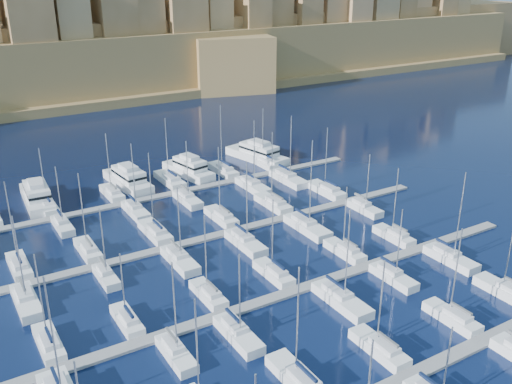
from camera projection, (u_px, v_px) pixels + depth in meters
ground at (260, 256)px, 92.78m from camera, size 600.00×600.00×0.00m
pontoon_near at (415, 374)px, 65.74m from camera, size 84.00×2.00×0.40m
pontoon_mid_near at (304, 288)px, 83.19m from camera, size 84.00×2.00×0.40m
pontoon_mid_far at (231, 232)px, 100.64m from camera, size 84.00×2.00×0.40m
pontoon_far at (179, 192)px, 118.09m from camera, size 84.00×2.00×0.40m
sailboat_2 at (299, 379)px, 64.04m from camera, size 2.87×9.57×15.15m
sailboat_3 at (380, 348)px, 69.31m from camera, size 2.58×8.58×12.85m
sailboat_4 at (452, 317)px, 75.31m from camera, size 2.48×8.28×13.83m
sailboat_5 at (506, 291)px, 81.29m from camera, size 2.77×9.22×14.38m
sailboat_12 at (49, 343)px, 70.18m from camera, size 2.50×8.35×13.15m
sailboat_13 at (127, 321)px, 74.71m from camera, size 2.31×7.69×10.66m
sailboat_14 at (209, 294)px, 80.60m from camera, size 2.40×7.99×13.06m
sailboat_15 at (274, 273)px, 86.11m from camera, size 2.50×8.34×12.90m
sailboat_16 at (345, 251)px, 92.73m from camera, size 2.49×8.29×12.07m
sailboat_17 at (394, 236)px, 97.90m from camera, size 2.46×8.20×13.19m
sailboat_19 at (176, 353)px, 68.39m from camera, size 2.36×7.88×13.68m
sailboat_20 at (238, 334)px, 71.97m from camera, size 2.68×8.95×12.58m
sailboat_21 at (341, 300)px, 79.26m from camera, size 3.06×10.21×14.95m
sailboat_22 at (393, 276)px, 85.19m from camera, size 2.48×8.26×12.17m
sailboat_23 at (450, 258)px, 90.48m from camera, size 2.79×9.32×15.71m
sailboat_24 at (19, 266)px, 88.08m from camera, size 2.66×8.88×14.82m
sailboat_25 at (88, 250)px, 93.10m from camera, size 2.57×8.58×14.18m
sailboat_26 at (155, 232)px, 99.29m from camera, size 2.92×9.73×15.33m
sailboat_27 at (221, 217)px, 105.25m from camera, size 2.73×9.09×14.33m
sailboat_28 at (273, 203)px, 111.08m from camera, size 2.92×9.72×15.26m
sailboat_29 at (327, 190)px, 117.54m from camera, size 3.00×9.99×14.22m
sailboat_30 at (26, 301)px, 78.90m from camera, size 2.84×9.45×14.23m
sailboat_31 at (106, 276)px, 85.30m from camera, size 2.22×7.39×12.30m
sailboat_32 at (180, 260)px, 90.02m from camera, size 2.86×9.54×13.49m
sailboat_33 at (245, 242)px, 95.65m from camera, size 2.95×9.83×15.58m
sailboat_34 at (307, 226)px, 101.31m from camera, size 3.20×10.68×17.14m
sailboat_35 at (364, 208)px, 109.16m from camera, size 2.49×8.31×11.92m
sailboat_37 at (48, 206)px, 110.02m from camera, size 2.72×9.08×12.53m
sailboat_38 at (112, 193)px, 116.10m from camera, size 2.67×8.91×13.48m
sailboat_39 at (170, 180)px, 123.11m from camera, size 3.22×10.74×14.64m
sailboat_40 at (223, 170)px, 129.03m from camera, size 3.01×10.04×15.90m
sailboat_41 at (264, 162)px, 134.00m from camera, size 2.83×9.44×13.88m
sailboat_43 at (63, 225)px, 101.90m from camera, size 2.46×8.20×12.28m
sailboat_44 at (136, 210)px, 108.04m from camera, size 2.73×9.10×14.36m
sailboat_45 at (187, 199)px, 113.24m from camera, size 2.74×9.13×13.14m
sailboat_46 at (253, 186)px, 119.91m from camera, size 3.08×10.28×15.31m
sailboat_47 at (288, 178)px, 123.95m from camera, size 3.26×10.87×15.19m
motor_yacht_a at (37, 196)px, 112.14m from camera, size 5.74×16.26×5.25m
motor_yacht_b at (128, 179)px, 121.03m from camera, size 6.13×16.16×5.25m
motor_yacht_c at (189, 168)px, 127.17m from camera, size 7.02×14.97×5.25m
motor_yacht_d at (258, 153)px, 137.27m from camera, size 8.70×17.83×5.25m
fortified_city at (40, 49)px, 210.35m from camera, size 460.00×108.95×59.52m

